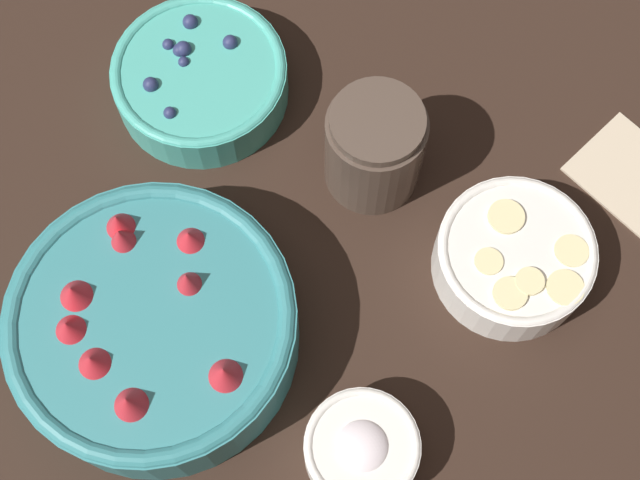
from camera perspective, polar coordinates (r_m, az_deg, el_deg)
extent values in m
plane|color=black|center=(0.86, -5.50, 1.23)|extent=(4.00, 4.00, 0.00)
cylinder|color=teal|center=(0.79, -10.44, -5.64)|extent=(0.25, 0.25, 0.07)
torus|color=teal|center=(0.76, -10.86, -4.99)|extent=(0.25, 0.25, 0.02)
cylinder|color=red|center=(0.77, -10.71, -5.22)|extent=(0.20, 0.20, 0.02)
cone|color=red|center=(0.78, -12.75, 1.07)|extent=(0.03, 0.03, 0.03)
cone|color=red|center=(0.75, -14.34, -7.55)|extent=(0.04, 0.04, 0.02)
cone|color=red|center=(0.77, -8.46, 0.20)|extent=(0.04, 0.04, 0.02)
cone|color=red|center=(0.77, -12.59, 0.17)|extent=(0.04, 0.04, 0.03)
cone|color=red|center=(0.76, -15.77, -5.41)|extent=(0.04, 0.04, 0.02)
cone|color=red|center=(0.75, -8.45, -2.58)|extent=(0.03, 0.03, 0.03)
cone|color=red|center=(0.77, -15.46, -3.29)|extent=(0.05, 0.05, 0.03)
cone|color=red|center=(0.73, -12.12, -10.14)|extent=(0.04, 0.04, 0.03)
cone|color=red|center=(0.73, -6.13, -8.48)|extent=(0.05, 0.05, 0.03)
cylinder|color=#47AD9E|center=(0.90, -7.62, 10.05)|extent=(0.17, 0.17, 0.05)
torus|color=#47AD9E|center=(0.88, -7.78, 10.71)|extent=(0.17, 0.17, 0.01)
cylinder|color=navy|center=(0.89, -7.72, 10.48)|extent=(0.14, 0.14, 0.01)
sphere|color=navy|center=(0.91, -8.30, 13.64)|extent=(0.02, 0.02, 0.02)
sphere|color=navy|center=(0.88, -10.78, 9.74)|extent=(0.02, 0.02, 0.02)
sphere|color=navy|center=(0.89, -8.74, 11.99)|extent=(0.02, 0.02, 0.02)
sphere|color=navy|center=(0.90, -9.69, 12.22)|extent=(0.01, 0.01, 0.01)
sphere|color=navy|center=(0.89, -5.77, 12.47)|extent=(0.01, 0.01, 0.01)
sphere|color=navy|center=(0.89, -8.72, 11.19)|extent=(0.01, 0.01, 0.01)
sphere|color=navy|center=(0.86, -9.59, 8.02)|extent=(0.01, 0.01, 0.01)
sphere|color=navy|center=(0.89, -8.97, 11.90)|extent=(0.01, 0.01, 0.01)
cylinder|color=white|center=(0.83, 12.21, -1.19)|extent=(0.14, 0.14, 0.05)
torus|color=white|center=(0.81, 12.52, -0.65)|extent=(0.14, 0.14, 0.01)
cylinder|color=beige|center=(0.82, 12.42, -0.83)|extent=(0.11, 0.11, 0.02)
cylinder|color=beige|center=(0.80, 15.41, -2.98)|extent=(0.03, 0.03, 0.00)
cylinder|color=beige|center=(0.82, 11.81, 1.44)|extent=(0.03, 0.03, 0.01)
cylinder|color=beige|center=(0.79, 12.05, -3.39)|extent=(0.03, 0.03, 0.01)
cylinder|color=beige|center=(0.80, 10.73, -1.37)|extent=(0.03, 0.03, 0.00)
cylinder|color=beige|center=(0.82, 15.78, -0.70)|extent=(0.03, 0.03, 0.00)
cylinder|color=beige|center=(0.80, 13.25, -2.61)|extent=(0.03, 0.03, 0.01)
cylinder|color=white|center=(0.77, 2.65, -13.26)|extent=(0.10, 0.10, 0.05)
torus|color=white|center=(0.75, 2.72, -13.04)|extent=(0.10, 0.10, 0.01)
cylinder|color=white|center=(0.76, 2.70, -13.12)|extent=(0.08, 0.08, 0.01)
ellipsoid|color=white|center=(0.75, 2.72, -13.04)|extent=(0.04, 0.04, 0.02)
cylinder|color=#4C3D33|center=(0.83, 3.48, 5.81)|extent=(0.09, 0.09, 0.10)
cylinder|color=#512D1E|center=(0.84, 3.45, 5.56)|extent=(0.08, 0.08, 0.07)
cylinder|color=#4C3D33|center=(0.78, 3.71, 7.58)|extent=(0.08, 0.08, 0.01)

